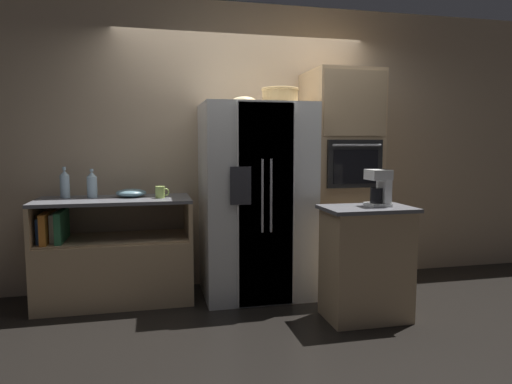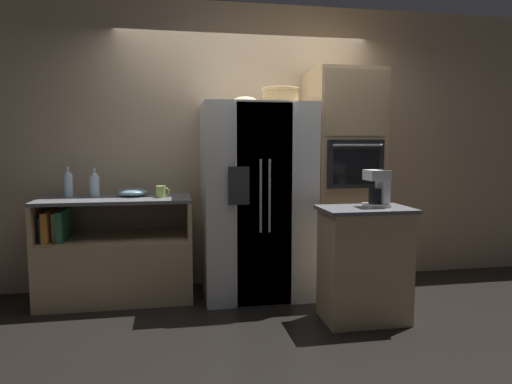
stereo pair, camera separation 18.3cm
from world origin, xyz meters
name	(u,v)px [view 1 (the left image)]	position (x,y,z in m)	size (l,w,h in m)	color
ground_plane	(253,294)	(0.00, 0.00, 0.00)	(20.00, 20.00, 0.00)	black
wall_back	(243,146)	(0.00, 0.46, 1.40)	(12.00, 0.06, 2.80)	tan
counter_left	(114,263)	(-1.26, 0.11, 0.35)	(1.34, 0.64, 0.94)	tan
refrigerator	(256,200)	(0.04, 0.03, 0.89)	(0.99, 0.82, 1.79)	silver
wall_oven	(339,180)	(0.90, 0.09, 1.06)	(0.65, 0.72, 2.12)	tan
island_counter	(366,263)	(0.77, -0.79, 0.46)	(0.71, 0.47, 0.92)	tan
wicker_basket	(280,95)	(0.25, -0.03, 1.86)	(0.34, 0.34, 0.14)	tan
fruit_bowl	(244,101)	(-0.05, 0.14, 1.82)	(0.22, 0.22, 0.08)	beige
bottle_tall	(65,184)	(-1.67, 0.25, 1.06)	(0.08, 0.08, 0.28)	silver
bottle_short	(92,185)	(-1.43, 0.20, 1.06)	(0.09, 0.09, 0.26)	silver
mug	(161,192)	(-0.83, 0.05, 0.99)	(0.12, 0.09, 0.11)	#B2D166
mixing_bowl	(131,193)	(-1.10, 0.19, 0.97)	(0.27, 0.27, 0.07)	#668C99
coffee_maker	(380,186)	(0.89, -0.76, 1.08)	(0.17, 0.19, 0.29)	white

